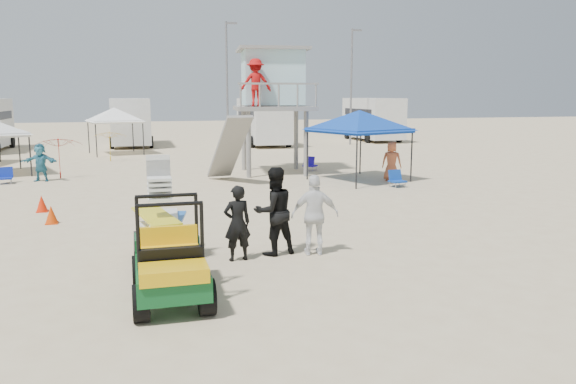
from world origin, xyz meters
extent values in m
plane|color=beige|center=(0.00, 0.00, 0.00)|extent=(140.00, 140.00, 0.00)
cube|color=#0B4B1E|center=(-2.26, 0.38, 0.50)|extent=(1.14, 2.28, 0.40)
cube|color=#EAAD0C|center=(-2.26, 0.38, 0.75)|extent=(1.04, 0.64, 0.22)
cylinder|color=black|center=(-2.76, -0.44, 0.29)|extent=(0.26, 0.58, 0.58)
cube|color=black|center=(-2.26, 2.68, 0.43)|extent=(1.21, 1.76, 0.11)
cylinder|color=black|center=(-2.77, 2.68, 0.23)|extent=(0.19, 0.46, 0.46)
imported|color=black|center=(-0.76, 2.38, 0.80)|extent=(0.63, 0.46, 1.60)
imported|color=black|center=(0.09, 2.63, 0.96)|extent=(1.08, 0.93, 1.92)
imported|color=white|center=(0.94, 2.38, 0.88)|extent=(1.09, 0.62, 1.76)
cylinder|color=gray|center=(1.96, 14.12, 1.40)|extent=(0.20, 0.20, 2.80)
cube|color=gray|center=(3.19, 15.35, 2.89)|extent=(3.69, 3.69, 0.18)
cube|color=#AEDBE1|center=(3.19, 15.69, 4.19)|extent=(2.79, 2.49, 2.35)
imported|color=#B20F0F|center=(2.29, 14.23, 3.96)|extent=(1.27, 0.73, 1.96)
cylinder|color=black|center=(4.49, 10.75, 1.05)|extent=(0.06, 0.06, 2.11)
pyramid|color=#0F3CA7|center=(5.98, 12.24, 2.86)|extent=(4.04, 4.04, 0.80)
cube|color=#0F3CA7|center=(5.98, 12.24, 2.06)|extent=(4.04, 4.04, 0.18)
cylinder|color=black|center=(-5.22, 24.59, 1.00)|extent=(0.06, 0.06, 2.00)
pyramid|color=white|center=(-3.89, 25.92, 2.75)|extent=(3.36, 3.36, 0.80)
cube|color=white|center=(-3.89, 25.92, 1.95)|extent=(3.36, 3.36, 0.18)
imported|color=#B31E13|center=(-5.83, 15.97, 0.88)|extent=(2.35, 2.37, 1.75)
imported|color=gold|center=(-4.05, 22.00, 0.81)|extent=(2.46, 2.47, 1.61)
cone|color=#D93C06|center=(-5.03, 7.09, 0.25)|extent=(0.34, 0.34, 0.50)
cone|color=red|center=(-5.53, 8.86, 0.25)|extent=(0.34, 0.34, 0.50)
cube|color=#0D2397|center=(-7.79, 15.07, 0.22)|extent=(0.61, 0.57, 0.06)
cube|color=#0D2397|center=(-7.79, 15.31, 0.42)|extent=(0.56, 0.25, 0.44)
cube|color=#0E3B9B|center=(6.78, 10.29, 0.22)|extent=(0.61, 0.58, 0.06)
cube|color=#0E3B9B|center=(6.78, 10.53, 0.42)|extent=(0.56, 0.25, 0.44)
cylinder|color=#B2B2B7|center=(6.56, 10.09, 0.10)|extent=(0.03, 0.03, 0.20)
cube|color=#1F10AF|center=(5.03, 15.78, 0.22)|extent=(0.74, 0.74, 0.06)
cube|color=#1F10AF|center=(5.03, 16.02, 0.42)|extent=(0.50, 0.50, 0.44)
cylinder|color=#B2B2B7|center=(4.81, 15.58, 0.10)|extent=(0.03, 0.03, 0.20)
cube|color=silver|center=(-3.00, 31.50, 1.75)|extent=(2.50, 6.50, 3.00)
cube|color=black|center=(-3.00, 31.50, 2.20)|extent=(2.54, 5.20, 0.50)
cylinder|color=black|center=(-4.25, 29.42, 0.40)|extent=(0.25, 0.80, 0.80)
cube|color=silver|center=(6.00, 30.00, 1.75)|extent=(2.50, 7.00, 3.00)
cube|color=black|center=(6.00, 30.00, 2.20)|extent=(2.54, 5.60, 0.50)
cylinder|color=black|center=(4.75, 27.76, 0.40)|extent=(0.25, 0.80, 0.80)
cube|color=silver|center=(15.00, 31.50, 1.75)|extent=(2.50, 6.60, 3.00)
cube|color=black|center=(15.00, 31.50, 2.20)|extent=(2.54, 5.28, 0.50)
cylinder|color=black|center=(13.75, 29.39, 0.40)|extent=(0.25, 0.80, 0.80)
cylinder|color=slate|center=(3.00, 27.00, 4.00)|extent=(0.14, 0.14, 8.00)
cylinder|color=slate|center=(12.00, 28.50, 4.00)|extent=(0.14, 0.14, 8.00)
imported|color=#BF5C36|center=(7.25, 11.83, 0.81)|extent=(0.94, 0.86, 1.62)
imported|color=teal|center=(-6.50, 15.44, 0.77)|extent=(1.50, 0.80, 1.54)
camera|label=1|loc=(-2.73, -8.91, 3.42)|focal=35.00mm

